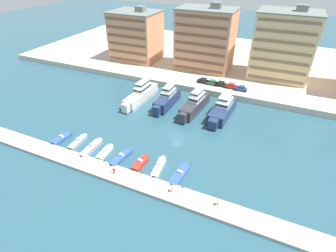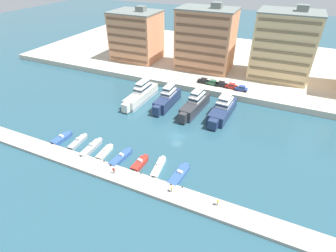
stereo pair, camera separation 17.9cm
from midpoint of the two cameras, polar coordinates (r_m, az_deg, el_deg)
ground_plane at (r=69.90m, az=1.81°, el=-2.22°), size 400.00×400.00×0.00m
quay_promenade at (r=122.87m, az=13.35°, el=13.65°), size 180.00×70.00×2.03m
pier_dock at (r=56.57m, az=-5.92°, el=-12.29°), size 120.00×4.65×0.73m
yacht_ivory_far_left at (r=86.68m, az=-5.97°, el=6.88°), size 4.37×18.91×8.08m
yacht_navy_left at (r=83.23m, az=-0.27°, el=5.90°), size 4.04×15.79×8.04m
yacht_charcoal_mid_left at (r=80.50m, az=5.83°, el=4.76°), size 5.16×17.63×8.22m
yacht_navy_center_left at (r=79.40m, az=11.72°, el=3.61°), size 5.60×17.90×7.78m
motorboat_blue_far_left at (r=73.51m, az=-22.25°, el=-2.57°), size 2.45×6.34×1.47m
motorboat_grey_left at (r=70.92m, az=-19.11°, el=-3.31°), size 2.09×7.07×1.42m
motorboat_grey_mid_left at (r=67.74m, az=-16.44°, el=-4.61°), size 1.97×8.13×1.54m
motorboat_cream_center_left at (r=65.60m, az=-13.67°, el=-5.57°), size 1.92×6.16×1.34m
motorboat_blue_center at (r=63.11m, az=-10.28°, el=-6.79°), size 2.50×7.51×1.44m
motorboat_red_center_right at (r=60.89m, az=-6.19°, el=-8.08°), size 2.02×5.93×1.57m
motorboat_white_mid_right at (r=59.72m, az=-2.14°, el=-8.94°), size 2.28×7.40×1.45m
motorboat_blue_right at (r=58.10m, az=2.41°, el=-10.52°), size 2.73×7.96×1.25m
car_black_far_left at (r=95.37m, az=7.64°, el=9.80°), size 4.13×1.98×1.80m
car_green_left at (r=94.40m, az=9.57°, el=9.38°), size 4.12×1.96×1.80m
car_black_mid_left at (r=93.80m, az=11.41°, el=9.02°), size 4.21×2.15×1.80m
car_red_center_left at (r=93.02m, az=13.58°, el=8.52°), size 4.11×1.93×1.80m
car_blue_center at (r=92.09m, az=15.61°, el=7.96°), size 4.18×2.08×1.80m
apartment_block_far_left at (r=117.74m, az=-7.01°, el=18.94°), size 19.27×15.64×21.47m
apartment_block_left at (r=106.42m, az=8.07°, el=18.17°), size 21.32×13.82×24.50m
apartment_block_mid_left at (r=104.62m, az=23.73°, el=15.71°), size 20.52×14.87×25.11m
pedestrian_near_edge at (r=58.42m, az=-11.79°, el=-9.37°), size 0.62×0.23×1.60m
pedestrian_mid_deck at (r=53.49m, az=0.75°, el=-13.31°), size 0.40×0.61×1.70m
pedestrian_far_side at (r=52.10m, az=10.76°, el=-15.85°), size 0.30×0.62×1.62m
bollard_west at (r=62.20m, az=-13.81°, el=-7.36°), size 0.20×0.20×0.61m
bollard_west_mid at (r=57.79m, az=-5.96°, el=-10.12°), size 0.20×0.20×0.61m
bollard_east_mid at (r=54.74m, az=3.12°, el=-13.03°), size 0.20×0.20×0.61m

